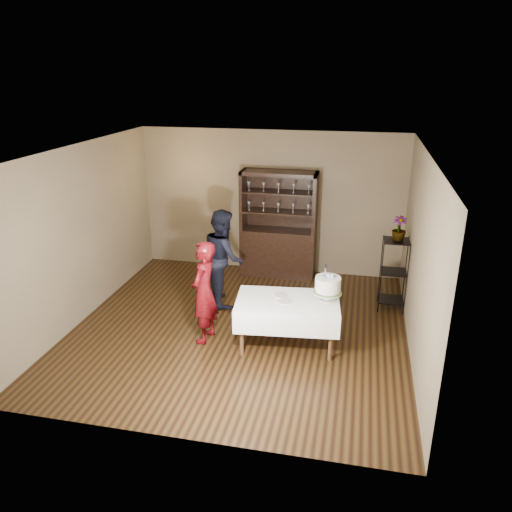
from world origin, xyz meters
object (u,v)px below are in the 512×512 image
(potted_plant, at_px, (399,229))
(cake_table, at_px, (287,311))
(plant_etagere, at_px, (394,272))
(cake, at_px, (328,286))
(woman, at_px, (204,292))
(man, at_px, (223,257))
(china_hutch, at_px, (278,241))

(potted_plant, bearing_deg, cake_table, -134.31)
(plant_etagere, bearing_deg, cake, -124.19)
(cake_table, distance_m, potted_plant, 2.33)
(woman, xyz_separation_m, potted_plant, (2.71, 1.64, 0.62))
(man, relative_size, cake, 2.97)
(woman, distance_m, potted_plant, 3.23)
(china_hutch, xyz_separation_m, man, (-0.68, -1.40, 0.15))
(plant_etagere, relative_size, cake, 2.20)
(china_hutch, relative_size, cake_table, 1.32)
(china_hutch, height_order, potted_plant, china_hutch)
(woman, distance_m, cake, 1.75)
(cake, bearing_deg, potted_plant, 55.66)
(cake_table, bearing_deg, man, 136.55)
(plant_etagere, bearing_deg, cake_table, -134.29)
(plant_etagere, height_order, potted_plant, potted_plant)
(man, bearing_deg, plant_etagere, -108.79)
(plant_etagere, relative_size, potted_plant, 3.11)
(cake_table, relative_size, man, 0.94)
(potted_plant, bearing_deg, cake, -124.34)
(man, bearing_deg, woman, 157.23)
(china_hutch, relative_size, plant_etagere, 1.67)
(cake, xyz_separation_m, potted_plant, (0.98, 1.44, 0.45))
(china_hutch, relative_size, woman, 1.32)
(plant_etagere, relative_size, woman, 0.79)
(cake, relative_size, potted_plant, 1.41)
(cake, distance_m, potted_plant, 1.80)
(plant_etagere, bearing_deg, woman, -148.88)
(plant_etagere, distance_m, cake_table, 2.15)
(potted_plant, bearing_deg, man, -172.62)
(china_hutch, bearing_deg, man, -116.06)
(woman, bearing_deg, cake_table, 100.09)
(china_hutch, distance_m, woman, 2.75)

